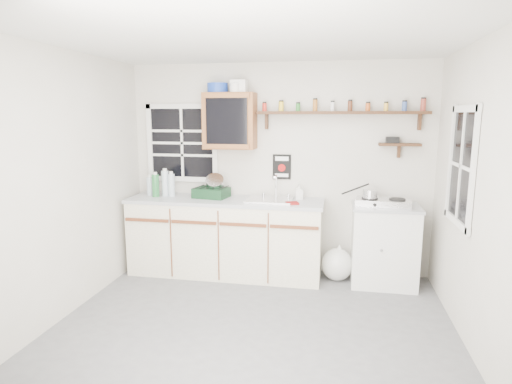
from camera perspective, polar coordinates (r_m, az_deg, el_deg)
room at (r=3.61m, az=-0.55°, el=-0.09°), size 3.64×3.24×2.54m
main_cabinet at (r=5.15m, az=-4.11°, el=-5.94°), size 2.31×0.63×0.92m
right_cabinet at (r=5.05m, az=16.70°, el=-6.77°), size 0.73×0.57×0.91m
sink at (r=4.94m, az=1.87°, el=-1.02°), size 0.52×0.44×0.29m
upper_cabinet at (r=5.08m, az=-3.50°, el=9.43°), size 0.60×0.32×0.65m
upper_cabinet_clutter at (r=5.10m, az=-3.93°, el=13.75°), size 0.47×0.24×0.14m
spice_shelf at (r=4.99m, az=11.36°, el=10.43°), size 1.91×0.18×0.35m
secondary_shelf at (r=5.06m, az=18.33°, el=6.11°), size 0.45×0.16×0.24m
warning_sign at (r=5.15m, az=3.46°, el=3.36°), size 0.22×0.02×0.30m
window_back at (r=5.42m, az=-9.81°, el=6.45°), size 0.93×0.03×0.98m
window_right at (r=4.20m, az=25.74°, el=3.12°), size 0.03×0.78×1.08m
water_bottles at (r=5.31m, az=-12.55°, el=0.97°), size 0.36×0.15×0.34m
dish_rack at (r=5.14m, az=-5.82°, el=0.31°), size 0.43×0.35×0.29m
soap_bottle at (r=5.01m, az=5.77°, el=0.06°), size 0.10×0.10×0.19m
rag at (r=4.77m, az=4.82°, el=-1.48°), size 0.17×0.16×0.02m
hotplate at (r=4.91m, az=16.61°, el=-1.32°), size 0.62×0.38×0.08m
saucepan at (r=4.88m, az=14.88°, el=-0.27°), size 0.39×0.23×0.17m
trash_bag at (r=5.11m, az=10.75°, el=-9.42°), size 0.39×0.35×0.45m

